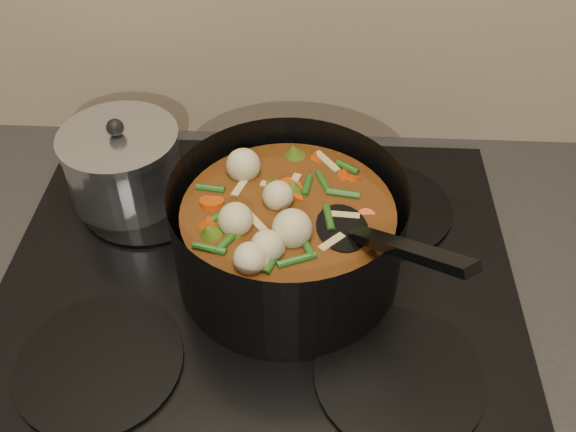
{
  "coord_description": "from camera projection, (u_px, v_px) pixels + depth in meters",
  "views": [
    {
      "loc": [
        0.06,
        1.43,
        1.52
      ],
      "look_at": [
        0.04,
        1.95,
        1.02
      ],
      "focal_mm": 40.0,
      "sensor_mm": 36.0,
      "label": 1
    }
  ],
  "objects": [
    {
      "name": "stockpot",
      "position": [
        288.0,
        235.0,
        0.74
      ],
      "size": [
        0.35,
        0.35,
        0.2
      ],
      "rotation": [
        0.0,
        0.0,
        0.41
      ],
      "color": "black",
      "rests_on": "stovetop"
    },
    {
      "name": "saucepan",
      "position": [
        124.0,
        166.0,
        0.85
      ],
      "size": [
        0.16,
        0.16,
        0.13
      ],
      "rotation": [
        0.0,
        0.0,
        0.41
      ],
      "color": "silver",
      "rests_on": "stovetop"
    },
    {
      "name": "stovetop",
      "position": [
        258.0,
        283.0,
        0.78
      ],
      "size": [
        0.62,
        0.54,
        0.03
      ],
      "color": "black",
      "rests_on": "counter"
    }
  ]
}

